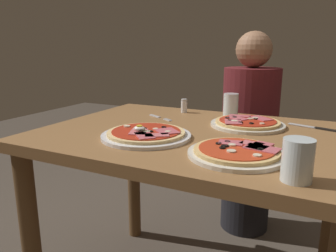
{
  "coord_description": "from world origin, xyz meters",
  "views": [
    {
      "loc": [
        0.44,
        -1.11,
        1.09
      ],
      "look_at": [
        -0.07,
        -0.08,
        0.81
      ],
      "focal_mm": 34.55,
      "sensor_mm": 36.0,
      "label": 1
    }
  ],
  "objects_px": {
    "dining_table": "(193,163)",
    "pizza_across_left": "(247,123)",
    "pizza_across_right": "(237,152)",
    "water_glass_far": "(297,163)",
    "fork": "(158,117)",
    "pizza_foreground": "(146,134)",
    "water_glass_near": "(231,106)",
    "diner_person": "(249,140)",
    "salt_shaker": "(184,106)",
    "knife": "(317,128)"
  },
  "relations": [
    {
      "from": "dining_table",
      "to": "water_glass_far",
      "type": "bearing_deg",
      "value": -40.01
    },
    {
      "from": "pizza_across_right",
      "to": "diner_person",
      "type": "relative_size",
      "value": 0.24
    },
    {
      "from": "pizza_across_left",
      "to": "diner_person",
      "type": "xyz_separation_m",
      "value": [
        -0.11,
        0.57,
        -0.23
      ]
    },
    {
      "from": "pizza_foreground",
      "to": "salt_shaker",
      "type": "bearing_deg",
      "value": 97.52
    },
    {
      "from": "pizza_across_right",
      "to": "water_glass_far",
      "type": "height_order",
      "value": "water_glass_far"
    },
    {
      "from": "pizza_across_right",
      "to": "salt_shaker",
      "type": "relative_size",
      "value": 4.25
    },
    {
      "from": "pizza_across_right",
      "to": "diner_person",
      "type": "height_order",
      "value": "diner_person"
    },
    {
      "from": "pizza_across_left",
      "to": "water_glass_near",
      "type": "height_order",
      "value": "water_glass_near"
    },
    {
      "from": "pizza_across_right",
      "to": "water_glass_far",
      "type": "bearing_deg",
      "value": -34.07
    },
    {
      "from": "pizza_across_right",
      "to": "fork",
      "type": "xyz_separation_m",
      "value": [
        -0.46,
        0.37,
        -0.01
      ]
    },
    {
      "from": "water_glass_far",
      "to": "knife",
      "type": "distance_m",
      "value": 0.59
    },
    {
      "from": "pizza_across_left",
      "to": "water_glass_near",
      "type": "xyz_separation_m",
      "value": [
        -0.12,
        0.17,
        0.03
      ]
    },
    {
      "from": "water_glass_far",
      "to": "salt_shaker",
      "type": "relative_size",
      "value": 1.54
    },
    {
      "from": "dining_table",
      "to": "pizza_foreground",
      "type": "height_order",
      "value": "pizza_foreground"
    },
    {
      "from": "pizza_across_right",
      "to": "pizza_foreground",
      "type": "bearing_deg",
      "value": 170.3
    },
    {
      "from": "water_glass_far",
      "to": "pizza_foreground",
      "type": "bearing_deg",
      "value": 161.12
    },
    {
      "from": "dining_table",
      "to": "water_glass_near",
      "type": "distance_m",
      "value": 0.39
    },
    {
      "from": "pizza_across_right",
      "to": "fork",
      "type": "bearing_deg",
      "value": 140.87
    },
    {
      "from": "pizza_across_left",
      "to": "fork",
      "type": "height_order",
      "value": "pizza_across_left"
    },
    {
      "from": "knife",
      "to": "salt_shaker",
      "type": "distance_m",
      "value": 0.6
    },
    {
      "from": "diner_person",
      "to": "water_glass_far",
      "type": "bearing_deg",
      "value": 107.6
    },
    {
      "from": "water_glass_far",
      "to": "water_glass_near",
      "type": "bearing_deg",
      "value": 117.29
    },
    {
      "from": "water_glass_near",
      "to": "salt_shaker",
      "type": "distance_m",
      "value": 0.23
    },
    {
      "from": "fork",
      "to": "diner_person",
      "type": "bearing_deg",
      "value": 63.84
    },
    {
      "from": "pizza_across_right",
      "to": "dining_table",
      "type": "bearing_deg",
      "value": 135.92
    },
    {
      "from": "pizza_foreground",
      "to": "water_glass_near",
      "type": "distance_m",
      "value": 0.53
    },
    {
      "from": "water_glass_far",
      "to": "fork",
      "type": "xyz_separation_m",
      "value": [
        -0.63,
        0.49,
        -0.04
      ]
    },
    {
      "from": "water_glass_near",
      "to": "dining_table",
      "type": "bearing_deg",
      "value": -96.76
    },
    {
      "from": "water_glass_near",
      "to": "pizza_across_left",
      "type": "bearing_deg",
      "value": -55.62
    },
    {
      "from": "pizza_across_left",
      "to": "salt_shaker",
      "type": "bearing_deg",
      "value": 156.94
    },
    {
      "from": "knife",
      "to": "diner_person",
      "type": "xyz_separation_m",
      "value": [
        -0.36,
        0.49,
        -0.22
      ]
    },
    {
      "from": "fork",
      "to": "salt_shaker",
      "type": "xyz_separation_m",
      "value": [
        0.06,
        0.16,
        0.03
      ]
    },
    {
      "from": "salt_shaker",
      "to": "pizza_across_left",
      "type": "bearing_deg",
      "value": -23.06
    },
    {
      "from": "pizza_across_left",
      "to": "pizza_across_right",
      "type": "xyz_separation_m",
      "value": [
        0.06,
        -0.39,
        0.0
      ]
    },
    {
      "from": "water_glass_near",
      "to": "knife",
      "type": "height_order",
      "value": "water_glass_near"
    },
    {
      "from": "water_glass_far",
      "to": "diner_person",
      "type": "relative_size",
      "value": 0.09
    },
    {
      "from": "fork",
      "to": "pizza_foreground",
      "type": "bearing_deg",
      "value": -69.34
    },
    {
      "from": "pizza_foreground",
      "to": "knife",
      "type": "height_order",
      "value": "pizza_foreground"
    },
    {
      "from": "pizza_foreground",
      "to": "pizza_across_right",
      "type": "relative_size",
      "value": 1.12
    },
    {
      "from": "pizza_across_left",
      "to": "water_glass_far",
      "type": "relative_size",
      "value": 2.86
    },
    {
      "from": "pizza_across_left",
      "to": "water_glass_near",
      "type": "bearing_deg",
      "value": 124.38
    },
    {
      "from": "pizza_foreground",
      "to": "water_glass_far",
      "type": "relative_size",
      "value": 3.07
    },
    {
      "from": "dining_table",
      "to": "water_glass_far",
      "type": "height_order",
      "value": "water_glass_far"
    },
    {
      "from": "salt_shaker",
      "to": "fork",
      "type": "bearing_deg",
      "value": -108.76
    },
    {
      "from": "water_glass_near",
      "to": "fork",
      "type": "bearing_deg",
      "value": -145.7
    },
    {
      "from": "dining_table",
      "to": "pizza_across_left",
      "type": "xyz_separation_m",
      "value": [
        0.16,
        0.18,
        0.14
      ]
    },
    {
      "from": "fork",
      "to": "salt_shaker",
      "type": "height_order",
      "value": "salt_shaker"
    },
    {
      "from": "pizza_across_left",
      "to": "water_glass_far",
      "type": "distance_m",
      "value": 0.56
    },
    {
      "from": "dining_table",
      "to": "pizza_foreground",
      "type": "distance_m",
      "value": 0.24
    },
    {
      "from": "dining_table",
      "to": "pizza_across_right",
      "type": "relative_size",
      "value": 4.01
    }
  ]
}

